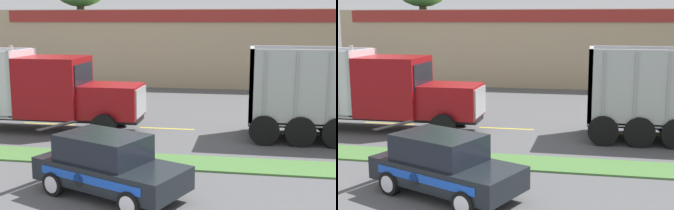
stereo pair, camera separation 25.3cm
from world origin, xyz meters
The scene contains 7 objects.
grass_verge centered at (0.00, 7.66, 0.03)m, with size 120.00×1.59×0.06m, color #477538.
centre_line_3 centered at (-5.75, 12.45, 0.00)m, with size 2.40×0.14×0.01m, color yellow.
centre_line_4 centered at (-0.35, 12.45, 0.00)m, with size 2.40×0.14×0.01m, color yellow.
centre_line_5 centered at (5.05, 12.45, 0.00)m, with size 2.40×0.14×0.01m, color yellow.
dump_truck_trail centered at (-6.32, 11.30, 1.59)m, with size 12.20×2.67×3.62m.
rally_car centered at (-0.54, 4.55, 0.84)m, with size 4.49×3.26×1.68m.
store_building_backdrop centered at (5.18, 30.50, 2.66)m, with size 40.10×12.10×5.32m.
Camera 1 is at (3.09, -6.91, 4.63)m, focal length 50.00 mm.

